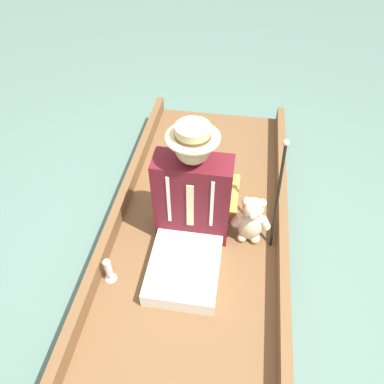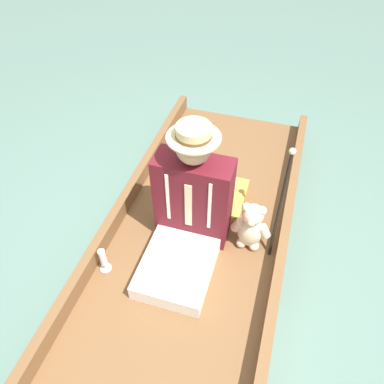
{
  "view_description": "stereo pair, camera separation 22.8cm",
  "coord_description": "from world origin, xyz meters",
  "px_view_note": "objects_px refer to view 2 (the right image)",
  "views": [
    {
      "loc": [
        -0.21,
        1.47,
        2.2
      ],
      "look_at": [
        0.03,
        -0.11,
        0.57
      ],
      "focal_mm": 35.0,
      "sensor_mm": 36.0,
      "label": 1
    },
    {
      "loc": [
        -0.43,
        1.42,
        2.2
      ],
      "look_at": [
        0.03,
        -0.11,
        0.57
      ],
      "focal_mm": 35.0,
      "sensor_mm": 36.0,
      "label": 2
    }
  ],
  "objects_px": {
    "teddy_bear": "(251,227)",
    "wine_glass": "(103,259)",
    "seated_person": "(189,209)",
    "walking_cane": "(283,193)"
  },
  "relations": [
    {
      "from": "teddy_bear",
      "to": "wine_glass",
      "type": "distance_m",
      "value": 0.95
    },
    {
      "from": "teddy_bear",
      "to": "wine_glass",
      "type": "xyz_separation_m",
      "value": [
        0.83,
        0.46,
        -0.07
      ]
    },
    {
      "from": "seated_person",
      "to": "walking_cane",
      "type": "bearing_deg",
      "value": -149.97
    },
    {
      "from": "teddy_bear",
      "to": "wine_glass",
      "type": "relative_size",
      "value": 2.06
    },
    {
      "from": "seated_person",
      "to": "teddy_bear",
      "type": "xyz_separation_m",
      "value": [
        -0.38,
        -0.09,
        -0.14
      ]
    },
    {
      "from": "seated_person",
      "to": "teddy_bear",
      "type": "height_order",
      "value": "seated_person"
    },
    {
      "from": "walking_cane",
      "to": "wine_glass",
      "type": "bearing_deg",
      "value": 31.33
    },
    {
      "from": "teddy_bear",
      "to": "walking_cane",
      "type": "bearing_deg",
      "value": -136.89
    },
    {
      "from": "wine_glass",
      "to": "seated_person",
      "type": "bearing_deg",
      "value": -140.31
    },
    {
      "from": "walking_cane",
      "to": "teddy_bear",
      "type": "bearing_deg",
      "value": 43.11
    }
  ]
}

